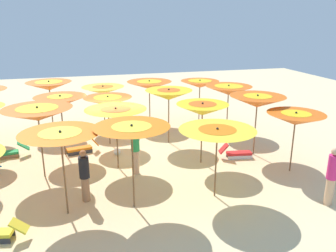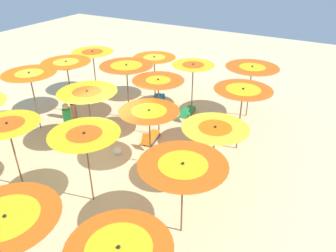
% 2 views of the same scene
% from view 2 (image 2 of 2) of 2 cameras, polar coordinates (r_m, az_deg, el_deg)
% --- Properties ---
extents(ground, '(41.55, 41.55, 0.04)m').
position_cam_2_polar(ground, '(12.64, -9.65, -5.00)').
color(ground, beige).
extents(beach_umbrella_0, '(2.08, 2.08, 2.26)m').
position_cam_2_polar(beach_umbrella_0, '(17.41, -12.84, 11.88)').
color(beach_umbrella_0, brown).
rests_on(beach_umbrella_0, ground).
extents(beach_umbrella_1, '(2.15, 2.15, 2.47)m').
position_cam_2_polar(beach_umbrella_1, '(15.43, -17.07, 9.85)').
color(beach_umbrella_1, brown).
rests_on(beach_umbrella_1, ground).
extents(beach_umbrella_2, '(2.13, 2.13, 2.53)m').
position_cam_2_polar(beach_umbrella_2, '(14.35, -22.68, 7.74)').
color(beach_umbrella_2, brown).
rests_on(beach_umbrella_2, ground).
extents(beach_umbrella_5, '(2.07, 2.07, 2.19)m').
position_cam_2_polar(beach_umbrella_5, '(16.38, -2.36, 11.24)').
color(beach_umbrella_5, brown).
rests_on(beach_umbrella_5, ground).
extents(beach_umbrella_6, '(2.27, 2.27, 2.53)m').
position_cam_2_polar(beach_umbrella_6, '(14.28, -7.14, 9.56)').
color(beach_umbrella_6, brown).
rests_on(beach_umbrella_6, ground).
extents(beach_umbrella_7, '(2.18, 2.18, 2.31)m').
position_cam_2_polar(beach_umbrella_7, '(12.47, -13.69, 5.13)').
color(beach_umbrella_7, brown).
rests_on(beach_umbrella_7, ground).
extents(beach_umbrella_8, '(1.92, 1.92, 2.36)m').
position_cam_2_polar(beach_umbrella_8, '(10.92, -25.79, -0.60)').
color(beach_umbrella_8, brown).
rests_on(beach_umbrella_8, ground).
extents(beach_umbrella_10, '(1.94, 1.94, 2.22)m').
position_cam_2_polar(beach_umbrella_10, '(15.27, 4.34, 9.86)').
color(beach_umbrella_10, brown).
rests_on(beach_umbrella_10, ground).
extents(beach_umbrella_11, '(2.00, 2.00, 2.46)m').
position_cam_2_polar(beach_umbrella_11, '(12.76, -1.69, 7.16)').
color(beach_umbrella_11, brown).
rests_on(beach_umbrella_11, ground).
extents(beach_umbrella_12, '(2.05, 2.05, 2.16)m').
position_cam_2_polar(beach_umbrella_12, '(11.06, -3.25, 1.86)').
color(beach_umbrella_12, brown).
rests_on(beach_umbrella_12, ground).
extents(beach_umbrella_13, '(2.02, 2.02, 2.43)m').
position_cam_2_polar(beach_umbrella_13, '(9.50, -14.08, -2.35)').
color(beach_umbrella_13, brown).
rests_on(beach_umbrella_13, ground).
extents(beach_umbrella_14, '(2.18, 2.18, 2.32)m').
position_cam_2_polar(beach_umbrella_14, '(7.58, -25.93, -14.99)').
color(beach_umbrella_14, brown).
rests_on(beach_umbrella_14, ground).
extents(beach_umbrella_15, '(2.29, 2.29, 2.39)m').
position_cam_2_polar(beach_umbrella_15, '(14.82, 14.25, 9.26)').
color(beach_umbrella_15, brown).
rests_on(beach_umbrella_15, ground).
extents(beach_umbrella_16, '(2.08, 2.08, 2.52)m').
position_cam_2_polar(beach_umbrella_16, '(12.07, 12.75, 5.37)').
color(beach_umbrella_16, brown).
rests_on(beach_umbrella_16, ground).
extents(beach_umbrella_17, '(2.06, 2.06, 2.17)m').
position_cam_2_polar(beach_umbrella_17, '(10.12, 8.08, -1.13)').
color(beach_umbrella_17, brown).
rests_on(beach_umbrella_17, ground).
extents(beach_umbrella_18, '(2.25, 2.25, 2.30)m').
position_cam_2_polar(beach_umbrella_18, '(8.23, 2.57, -7.64)').
color(beach_umbrella_18, brown).
rests_on(beach_umbrella_18, ground).
extents(lounger_0, '(1.32, 0.61, 0.61)m').
position_cam_2_polar(lounger_0, '(13.15, -2.94, -1.98)').
color(lounger_0, '#333338').
rests_on(lounger_0, ground).
extents(lounger_1, '(1.31, 0.60, 0.54)m').
position_cam_2_polar(lounger_1, '(17.75, -14.36, 5.68)').
color(lounger_1, '#333338').
rests_on(lounger_1, ground).
extents(lounger_3, '(1.16, 1.11, 0.60)m').
position_cam_2_polar(lounger_3, '(16.48, -1.44, 4.80)').
color(lounger_3, olive).
rests_on(lounger_3, ground).
extents(lounger_4, '(1.40, 0.53, 0.58)m').
position_cam_2_polar(lounger_4, '(15.18, 3.47, 2.52)').
color(lounger_4, olive).
rests_on(lounger_4, ground).
extents(beachgoer_1, '(0.30, 0.30, 1.84)m').
position_cam_2_polar(beachgoer_1, '(13.02, -16.79, 0.28)').
color(beachgoer_1, '#D8A87F').
rests_on(beachgoer_1, ground).
extents(beachgoer_2, '(0.30, 0.30, 1.63)m').
position_cam_2_polar(beachgoer_2, '(15.16, -16.10, 4.02)').
color(beachgoer_2, '#A3704C').
rests_on(beachgoer_2, ground).
extents(beach_ball, '(0.28, 0.28, 0.28)m').
position_cam_2_polar(beach_ball, '(12.56, -8.72, -4.27)').
color(beach_ball, white).
rests_on(beach_ball, ground).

